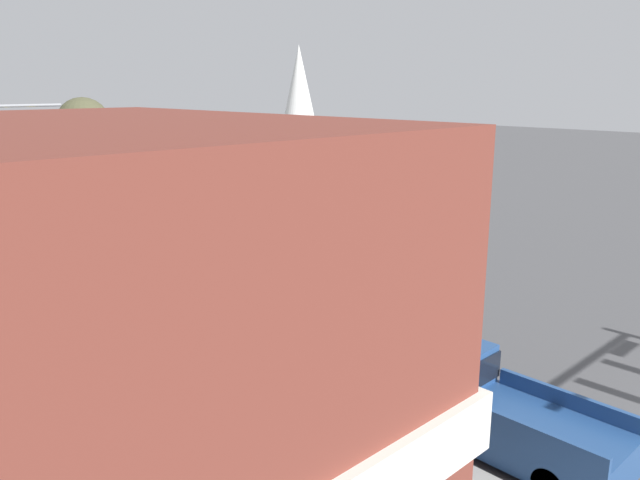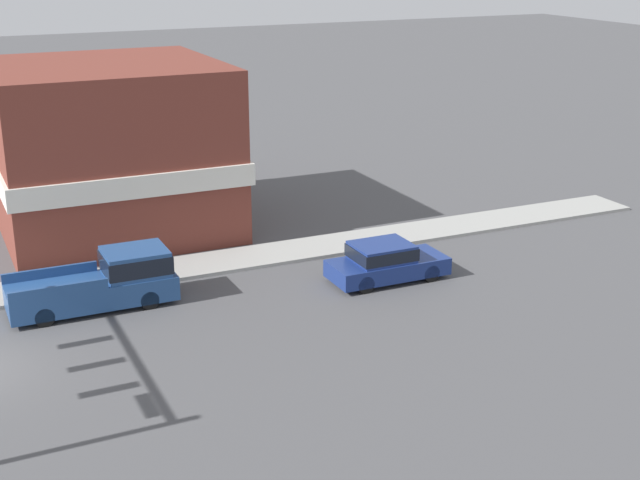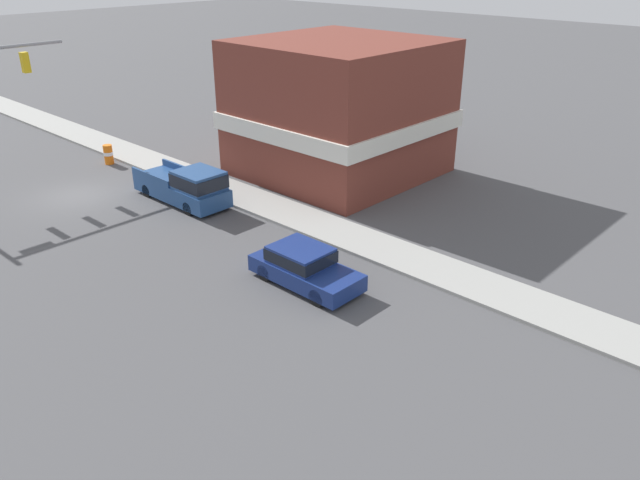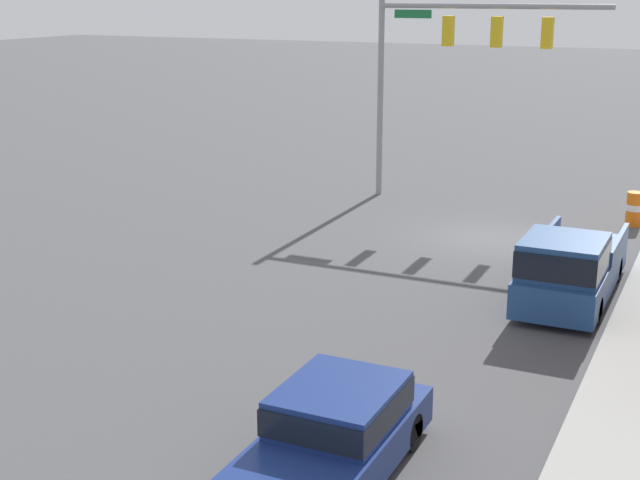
% 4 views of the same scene
% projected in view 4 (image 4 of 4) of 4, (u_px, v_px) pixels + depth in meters
% --- Properties ---
extents(ground_plane, '(200.00, 200.00, 0.00)m').
position_uv_depth(ground_plane, '(490.00, 239.00, 28.20)').
color(ground_plane, '#4C4C4F').
extents(near_signal_assembly, '(8.30, 0.49, 7.55)m').
position_uv_depth(near_signal_assembly, '(453.00, 48.00, 31.72)').
color(near_signal_assembly, gray).
rests_on(near_signal_assembly, ground).
extents(car_lead, '(1.91, 4.47, 1.47)m').
position_uv_depth(car_lead, '(335.00, 430.00, 14.31)').
color(car_lead, black).
rests_on(car_lead, ground).
extents(pickup_truck_parked, '(1.97, 5.70, 1.94)m').
position_uv_depth(pickup_truck_parked, '(569.00, 267.00, 22.13)').
color(pickup_truck_parked, black).
rests_on(pickup_truck_parked, ground).
extents(construction_barrel, '(0.54, 0.54, 1.15)m').
position_uv_depth(construction_barrel, '(634.00, 209.00, 29.56)').
color(construction_barrel, orange).
rests_on(construction_barrel, ground).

